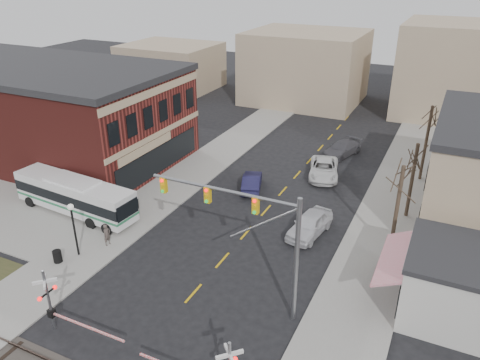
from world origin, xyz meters
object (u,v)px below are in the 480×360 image
at_px(car_b, 252,182).
at_px(street_lamp, 73,219).
at_px(rr_crossing_west, 55,303).
at_px(pedestrian_far, 123,208).
at_px(car_a, 310,224).
at_px(car_d, 342,149).
at_px(car_c, 324,169).
at_px(transit_bus, 75,195).
at_px(trash_bin, 57,256).
at_px(traffic_signal_mast, 254,225).
at_px(pedestrian_near, 107,235).

bearing_deg(car_b, street_lamp, 46.57).
distance_m(rr_crossing_west, pedestrian_far, 12.81).
xyz_separation_m(car_a, pedestrian_far, (-14.39, -4.22, 0.11)).
distance_m(car_a, car_d, 16.95).
height_order(car_c, pedestrian_far, pedestrian_far).
relative_size(transit_bus, car_d, 2.19).
height_order(street_lamp, car_b, street_lamp).
bearing_deg(trash_bin, car_b, 65.60).
bearing_deg(rr_crossing_west, street_lamp, 124.96).
relative_size(trash_bin, car_b, 0.19).
xyz_separation_m(car_a, car_b, (-7.18, 5.20, -0.11)).
distance_m(trash_bin, car_a, 18.42).
distance_m(trash_bin, car_c, 25.27).
bearing_deg(transit_bus, street_lamp, -46.32).
distance_m(traffic_signal_mast, car_d, 26.77).
bearing_deg(car_b, pedestrian_far, 33.22).
xyz_separation_m(transit_bus, car_d, (16.67, 22.04, -0.91)).
distance_m(trash_bin, car_d, 30.85).
bearing_deg(traffic_signal_mast, pedestrian_far, 159.30).
bearing_deg(pedestrian_far, street_lamp, -131.53).
bearing_deg(trash_bin, traffic_signal_mast, 7.17).
bearing_deg(pedestrian_near, transit_bus, 69.64).
distance_m(rr_crossing_west, car_b, 21.45).
bearing_deg(car_b, trash_bin, 46.27).
xyz_separation_m(transit_bus, car_a, (18.47, 5.19, -0.82)).
bearing_deg(transit_bus, trash_bin, -57.38).
xyz_separation_m(rr_crossing_west, car_a, (9.65, 16.07, -1.11)).
distance_m(transit_bus, trash_bin, 7.23).
xyz_separation_m(street_lamp, car_b, (6.76, 15.13, -2.31)).
bearing_deg(car_b, traffic_signal_mast, 94.95).
xyz_separation_m(traffic_signal_mast, car_a, (0.57, 9.44, -4.84)).
bearing_deg(rr_crossing_west, car_d, 76.59).
distance_m(rr_crossing_west, car_c, 27.86).
distance_m(traffic_signal_mast, street_lamp, 13.64).
height_order(trash_bin, car_a, car_a).
xyz_separation_m(rr_crossing_west, street_lamp, (-4.30, 6.15, 1.09)).
bearing_deg(trash_bin, car_d, 65.44).
distance_m(car_b, pedestrian_near, 14.38).
bearing_deg(pedestrian_near, street_lamp, 158.26).
height_order(trash_bin, car_d, car_d).
distance_m(transit_bus, traffic_signal_mast, 18.83).
relative_size(rr_crossing_west, trash_bin, 6.38).
relative_size(trash_bin, pedestrian_near, 0.53).
xyz_separation_m(car_a, car_d, (-1.80, 16.85, -0.09)).
distance_m(car_d, pedestrian_far, 24.55).
xyz_separation_m(traffic_signal_mast, pedestrian_near, (-12.33, 1.45, -4.74)).
relative_size(rr_crossing_west, street_lamp, 1.37).
xyz_separation_m(trash_bin, car_c, (12.61, 21.90, 0.25)).
distance_m(trash_bin, pedestrian_near, 3.67).
relative_size(pedestrian_near, pedestrian_far, 0.98).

